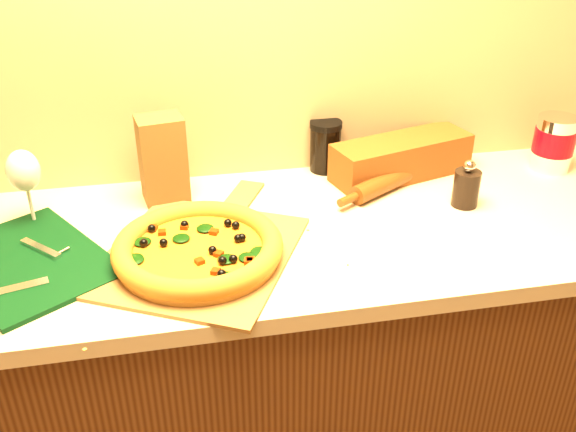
{
  "coord_description": "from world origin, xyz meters",
  "views": [
    {
      "loc": [
        -0.18,
        0.11,
        1.69
      ],
      "look_at": [
        0.07,
        1.38,
        0.96
      ],
      "focal_mm": 40.0,
      "sensor_mm": 36.0,
      "label": 1
    }
  ],
  "objects_px": {
    "wine_glass": "(24,173)",
    "pizza_peel": "(202,251)",
    "pizza": "(198,249)",
    "rolling_pin": "(389,181)",
    "coffee_canister": "(554,142)",
    "pepper_grinder": "(466,187)",
    "dark_jar": "(325,146)",
    "cutting_board": "(27,262)"
  },
  "relations": [
    {
      "from": "pepper_grinder",
      "to": "cutting_board",
      "type": "bearing_deg",
      "value": -176.02
    },
    {
      "from": "pizza_peel",
      "to": "cutting_board",
      "type": "bearing_deg",
      "value": -156.25
    },
    {
      "from": "wine_glass",
      "to": "dark_jar",
      "type": "height_order",
      "value": "wine_glass"
    },
    {
      "from": "pizza_peel",
      "to": "pizza",
      "type": "height_order",
      "value": "pizza"
    },
    {
      "from": "pizza",
      "to": "wine_glass",
      "type": "bearing_deg",
      "value": 147.19
    },
    {
      "from": "pizza",
      "to": "pepper_grinder",
      "type": "distance_m",
      "value": 0.7
    },
    {
      "from": "wine_glass",
      "to": "dark_jar",
      "type": "distance_m",
      "value": 0.79
    },
    {
      "from": "pepper_grinder",
      "to": "dark_jar",
      "type": "distance_m",
      "value": 0.41
    },
    {
      "from": "rolling_pin",
      "to": "coffee_canister",
      "type": "height_order",
      "value": "coffee_canister"
    },
    {
      "from": "pizza",
      "to": "coffee_canister",
      "type": "distance_m",
      "value": 1.07
    },
    {
      "from": "pizza_peel",
      "to": "pizza",
      "type": "xyz_separation_m",
      "value": [
        -0.01,
        -0.04,
        0.03
      ]
    },
    {
      "from": "pepper_grinder",
      "to": "coffee_canister",
      "type": "bearing_deg",
      "value": 25.89
    },
    {
      "from": "rolling_pin",
      "to": "pizza",
      "type": "bearing_deg",
      "value": -154.27
    },
    {
      "from": "wine_glass",
      "to": "pizza",
      "type": "bearing_deg",
      "value": -32.81
    },
    {
      "from": "dark_jar",
      "to": "pizza_peel",
      "type": "bearing_deg",
      "value": -135.55
    },
    {
      "from": "pizza",
      "to": "wine_glass",
      "type": "height_order",
      "value": "wine_glass"
    },
    {
      "from": "wine_glass",
      "to": "pizza_peel",
      "type": "bearing_deg",
      "value": -28.32
    },
    {
      "from": "cutting_board",
      "to": "rolling_pin",
      "type": "height_order",
      "value": "rolling_pin"
    },
    {
      "from": "rolling_pin",
      "to": "dark_jar",
      "type": "distance_m",
      "value": 0.21
    },
    {
      "from": "pizza",
      "to": "rolling_pin",
      "type": "xyz_separation_m",
      "value": [
        0.52,
        0.25,
        -0.01
      ]
    },
    {
      "from": "wine_glass",
      "to": "dark_jar",
      "type": "xyz_separation_m",
      "value": [
        0.77,
        0.16,
        -0.06
      ]
    },
    {
      "from": "wine_glass",
      "to": "coffee_canister",
      "type": "bearing_deg",
      "value": 2.03
    },
    {
      "from": "rolling_pin",
      "to": "cutting_board",
      "type": "bearing_deg",
      "value": -167.81
    },
    {
      "from": "pepper_grinder",
      "to": "coffee_canister",
      "type": "relative_size",
      "value": 0.81
    },
    {
      "from": "dark_jar",
      "to": "pizza",
      "type": "bearing_deg",
      "value": -133.52
    },
    {
      "from": "pizza_peel",
      "to": "coffee_canister",
      "type": "bearing_deg",
      "value": 41.59
    },
    {
      "from": "pizza",
      "to": "cutting_board",
      "type": "bearing_deg",
      "value": 170.96
    },
    {
      "from": "pizza_peel",
      "to": "dark_jar",
      "type": "xyz_separation_m",
      "value": [
        0.38,
        0.37,
        0.07
      ]
    },
    {
      "from": "pizza_peel",
      "to": "wine_glass",
      "type": "relative_size",
      "value": 3.3
    },
    {
      "from": "pizza_peel",
      "to": "rolling_pin",
      "type": "relative_size",
      "value": 1.92
    },
    {
      "from": "cutting_board",
      "to": "pepper_grinder",
      "type": "height_order",
      "value": "pepper_grinder"
    },
    {
      "from": "coffee_canister",
      "to": "pizza",
      "type": "bearing_deg",
      "value": -163.88
    },
    {
      "from": "cutting_board",
      "to": "coffee_canister",
      "type": "xyz_separation_m",
      "value": [
        1.39,
        0.24,
        0.07
      ]
    },
    {
      "from": "pizza_peel",
      "to": "wine_glass",
      "type": "distance_m",
      "value": 0.46
    },
    {
      "from": "wine_glass",
      "to": "cutting_board",
      "type": "bearing_deg",
      "value": -86.94
    },
    {
      "from": "pizza_peel",
      "to": "rolling_pin",
      "type": "bearing_deg",
      "value": 50.01
    },
    {
      "from": "rolling_pin",
      "to": "coffee_canister",
      "type": "relative_size",
      "value": 2.16
    },
    {
      "from": "cutting_board",
      "to": "rolling_pin",
      "type": "distance_m",
      "value": 0.92
    },
    {
      "from": "cutting_board",
      "to": "coffee_canister",
      "type": "relative_size",
      "value": 3.15
    },
    {
      "from": "pizza_peel",
      "to": "coffee_canister",
      "type": "distance_m",
      "value": 1.05
    },
    {
      "from": "coffee_canister",
      "to": "dark_jar",
      "type": "bearing_deg",
      "value": 169.94
    },
    {
      "from": "coffee_canister",
      "to": "dark_jar",
      "type": "height_order",
      "value": "coffee_canister"
    }
  ]
}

